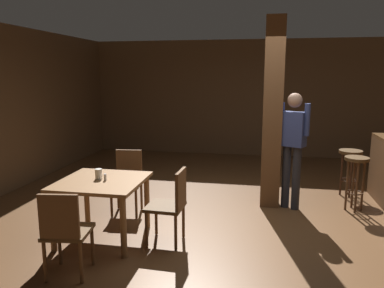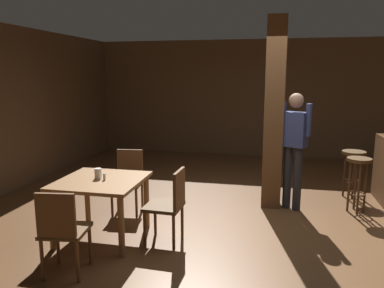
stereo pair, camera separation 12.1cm
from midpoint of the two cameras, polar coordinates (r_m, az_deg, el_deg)
ground_plane at (r=5.18m, az=8.11°, el=-12.03°), size 10.80×10.80×0.00m
wall_back at (r=9.30m, az=10.37°, el=6.84°), size 8.00×0.10×2.80m
pillar at (r=5.65m, az=12.98°, el=4.41°), size 0.28×0.28×2.80m
dining_table at (r=4.66m, az=-12.92°, el=-6.65°), size 0.98×0.98×0.74m
chair_north at (r=5.51m, az=-9.06°, el=-5.09°), size 0.46×0.46×0.89m
chair_east at (r=4.43m, az=-2.61°, el=-8.86°), size 0.44×0.44×0.89m
chair_south at (r=3.92m, az=-18.33°, el=-12.10°), size 0.47×0.47×0.89m
napkin_cup at (r=4.66m, az=-13.41°, el=-4.37°), size 0.08×0.08×0.12m
salt_shaker at (r=4.58m, az=-12.47°, el=-4.87°), size 0.03×0.03×0.08m
standing_person at (r=5.63m, az=15.90°, el=0.17°), size 0.45×0.34×1.72m
bar_stool_near at (r=5.92m, az=24.56°, el=-3.93°), size 0.34×0.34×0.80m
bar_stool_mid at (r=6.63m, az=23.84°, el=-2.56°), size 0.37×0.37×0.76m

